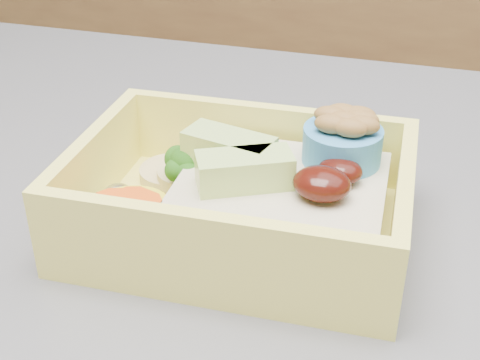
# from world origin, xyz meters

# --- Properties ---
(bento_box) EXTENTS (0.19, 0.14, 0.07)m
(bento_box) POSITION_xyz_m (0.13, 0.01, 0.94)
(bento_box) COLOR #FFF369
(bento_box) RESTS_ON island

